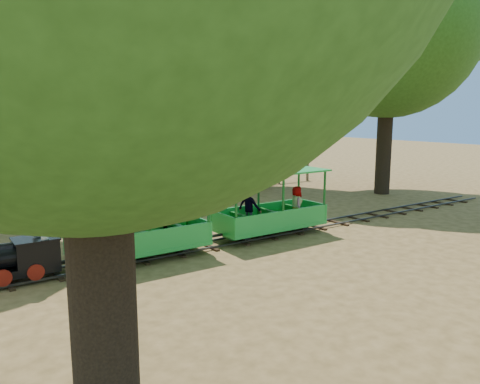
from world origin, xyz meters
TOP-DOWN VIEW (x-y plane):
  - ground at (0.00, 0.00)m, footprint 90.00×90.00m
  - track at (0.00, 0.00)m, footprint 22.00×1.00m
  - carriage_front at (-4.05, -0.04)m, footprint 3.58×1.46m
  - carriage_rear at (0.12, 0.02)m, footprint 3.58×1.46m
  - oak_nc at (-2.03, 9.59)m, footprint 8.72×7.67m
  - oak_ne at (5.47, 7.58)m, footprint 7.27×6.40m
  - oak_e at (8.96, 3.11)m, footprint 9.75×8.58m
  - fence at (0.00, 8.00)m, footprint 18.10×0.10m
  - shrub_mid_w at (0.97, 9.30)m, footprint 3.17×2.44m
  - shrub_mid_e at (0.06, 9.30)m, footprint 2.00×1.54m
  - shrub_east at (5.28, 9.30)m, footprint 2.92×2.25m

SIDE VIEW (x-z plane):
  - ground at x=0.00m, z-range 0.00..0.00m
  - track at x=0.00m, z-range 0.02..0.12m
  - fence at x=0.00m, z-range 0.08..1.08m
  - shrub_mid_e at x=0.06m, z-range 0.00..1.38m
  - carriage_rear at x=0.12m, z-range -0.14..1.72m
  - carriage_front at x=-4.05m, z-range -0.13..1.72m
  - shrub_east at x=5.28m, z-range 0.00..2.02m
  - shrub_mid_w at x=0.97m, z-range 0.00..2.19m
  - oak_ne at x=5.47m, z-range 2.22..11.90m
  - oak_e at x=8.96m, z-range 2.11..13.31m
  - oak_nc at x=-2.03m, z-range 2.46..13.65m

